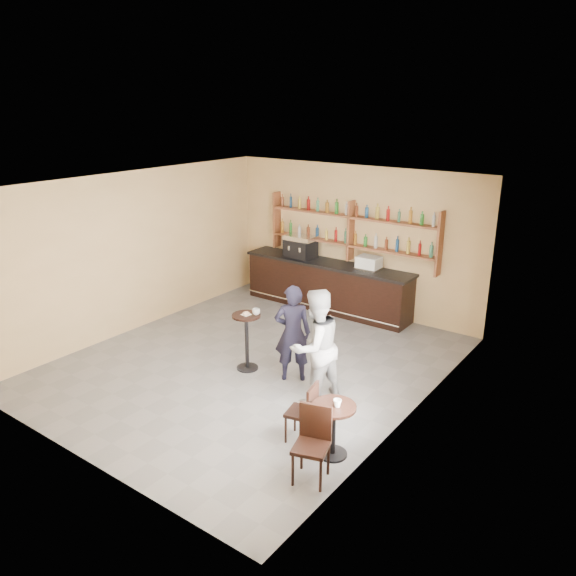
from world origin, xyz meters
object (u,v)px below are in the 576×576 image
Objects in this scene: espresso_machine at (300,246)px; chair_south at (311,447)px; man_main at (293,333)px; chair_west at (301,412)px; patron_second at (315,346)px; pastry_case at (369,263)px; cafe_table at (333,430)px; pedestal_table at (247,342)px; bar_counter at (327,285)px.

espresso_machine reaches higher than chair_south.
man_main is 1.84m from chair_west.
pastry_case is at bearing -146.33° from patron_second.
cafe_table is 0.61m from chair_south.
bar_counter is at bearing 98.16° from pedestal_table.
espresso_machine is at bearing 109.89° from pedestal_table.
cafe_table is (2.01, -4.63, -0.86)m from pastry_case.
espresso_machine is at bearing -124.44° from patron_second.
pedestal_table is 1.06× the size of chair_south.
cafe_table is (3.03, -4.63, -0.17)m from bar_counter.
bar_counter is 2.19× the size of patron_second.
bar_counter is 4.62× the size of chair_west.
espresso_machine reaches higher than pedestal_table.
man_main is (0.86, 0.17, 0.33)m from pedestal_table.
patron_second is (2.77, -3.57, -0.42)m from espresso_machine.
man_main is 2.70m from chair_south.
man_main reaches higher than chair_south.
pastry_case is 0.27× the size of patron_second.
cafe_table is 0.41× the size of patron_second.
chair_west is 0.91× the size of chair_south.
espresso_machine is 0.42× the size of man_main.
chair_south is at bearing -59.54° from bar_counter.
patron_second is (0.69, -0.38, 0.08)m from man_main.
bar_counter is 5.38× the size of cafe_table.
pedestal_table is 0.55× the size of patron_second.
pedestal_table is at bearing -81.84° from bar_counter.
pastry_case reaches higher than chair_south.
cafe_table is at bearing 104.24° from man_main.
patron_second is at bearing -7.65° from pedestal_table.
chair_south is (2.60, -1.87, -0.03)m from pedestal_table.
chair_west is (-0.55, 0.05, 0.06)m from cafe_table.
espresso_machine is 1.75m from pastry_case.
bar_counter is at bearing 179.83° from pastry_case.
man_main is at bearing 10.99° from pedestal_table.
espresso_machine reaches higher than chair_west.
pedestal_table reaches higher than chair_south.
bar_counter is 3.95× the size of pedestal_table.
cafe_table is at bearing 72.77° from chair_west.
chair_south is at bearing -68.67° from pastry_case.
espresso_machine is 0.73× the size of chair_south.
chair_south is 0.52× the size of patron_second.
patron_second is at bearing 133.05° from cafe_table.
cafe_table is (1.69, -1.44, -0.46)m from man_main.
patron_second is (-1.05, 1.67, 0.44)m from chair_south.
pedestal_table is at bearing -63.27° from espresso_machine.
patron_second is at bearing -168.36° from chair_west.
chair_south is at bearing 95.14° from man_main.
cafe_table is at bearing -56.83° from bar_counter.
espresso_machine is at bearing 179.83° from pastry_case.
chair_west is at bearing -61.60° from bar_counter.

